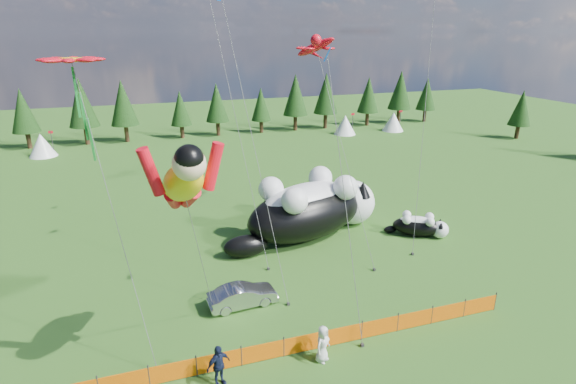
# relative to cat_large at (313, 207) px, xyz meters

# --- Properties ---
(ground) EXTENTS (160.00, 160.00, 0.00)m
(ground) POSITION_rel_cat_large_xyz_m (-5.03, -8.99, -2.22)
(ground) COLOR #143A0A
(ground) RESTS_ON ground
(safety_fence) EXTENTS (22.06, 0.06, 1.10)m
(safety_fence) POSITION_rel_cat_large_xyz_m (-5.03, -11.99, -1.72)
(safety_fence) COLOR #262626
(safety_fence) RESTS_ON ground
(tree_line) EXTENTS (90.00, 4.00, 8.00)m
(tree_line) POSITION_rel_cat_large_xyz_m (-5.03, 36.01, 1.78)
(tree_line) COLOR black
(tree_line) RESTS_ON ground
(festival_tents) EXTENTS (50.00, 3.20, 2.80)m
(festival_tents) POSITION_rel_cat_large_xyz_m (5.97, 31.01, -0.82)
(festival_tents) COLOR white
(festival_tents) RESTS_ON ground
(cat_large) EXTENTS (12.63, 7.26, 4.68)m
(cat_large) POSITION_rel_cat_large_xyz_m (0.00, 0.00, 0.00)
(cat_large) COLOR black
(cat_large) RESTS_ON ground
(cat_small) EXTENTS (4.20, 3.25, 1.69)m
(cat_small) POSITION_rel_cat_large_xyz_m (7.51, -2.51, -1.42)
(cat_small) COLOR black
(cat_small) RESTS_ON ground
(car) EXTENTS (3.89, 1.63, 1.25)m
(car) POSITION_rel_cat_large_xyz_m (-6.93, -7.35, -1.60)
(car) COLOR #B7B7BC
(car) RESTS_ON ground
(spectator_c) EXTENTS (1.28, 1.01, 1.95)m
(spectator_c) POSITION_rel_cat_large_xyz_m (-9.18, -12.79, -1.25)
(spectator_c) COLOR #121933
(spectator_c) RESTS_ON ground
(spectator_e) EXTENTS (1.06, 0.99, 1.82)m
(spectator_e) POSITION_rel_cat_large_xyz_m (-4.42, -12.78, -1.31)
(spectator_e) COLOR silver
(spectator_e) RESTS_ON ground
(superhero_kite) EXTENTS (4.83, 6.69, 11.39)m
(superhero_kite) POSITION_rel_cat_large_xyz_m (-9.92, -11.39, 6.56)
(superhero_kite) COLOR yellow
(superhero_kite) RESTS_ON ground
(gecko_kite) EXTENTS (4.89, 14.44, 17.28)m
(gecko_kite) POSITION_rel_cat_large_xyz_m (1.97, 5.18, 10.95)
(gecko_kite) COLOR red
(gecko_kite) RESTS_ON ground
(flower_kite) EXTENTS (3.66, 5.73, 13.82)m
(flower_kite) POSITION_rel_cat_large_xyz_m (-13.70, -7.15, 10.81)
(flower_kite) COLOR red
(flower_kite) RESTS_ON ground
(diamond_kite_a) EXTENTS (2.22, 7.07, 17.55)m
(diamond_kite_a) POSITION_rel_cat_large_xyz_m (-6.24, -1.93, 13.24)
(diamond_kite_a) COLOR blue
(diamond_kite_a) RESTS_ON ground
(diamond_kite_c) EXTENTS (1.07, 4.08, 14.10)m
(diamond_kite_c) POSITION_rel_cat_large_xyz_m (-2.94, -9.18, 10.29)
(diamond_kite_c) COLOR blue
(diamond_kite_c) RESTS_ON ground
(diamond_kite_d) EXTENTS (2.30, 7.82, 18.60)m
(diamond_kite_d) POSITION_rel_cat_large_xyz_m (-6.23, 2.88, 13.86)
(diamond_kite_d) COLOR #0DA2A0
(diamond_kite_d) RESTS_ON ground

